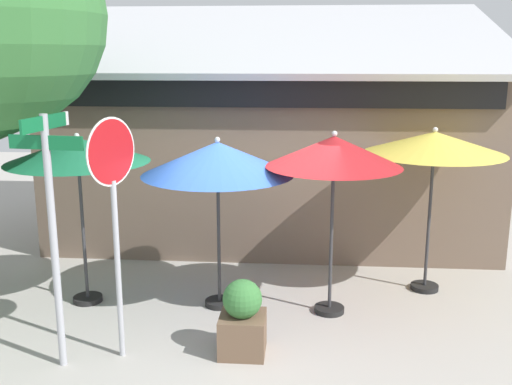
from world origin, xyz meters
TOP-DOWN VIEW (x-y plane):
  - ground_plane at (0.00, 0.00)m, footprint 28.00×28.00m
  - cafe_building at (0.11, 4.53)m, footprint 8.93×4.83m
  - street_sign_post at (-2.12, -1.36)m, footprint 0.90×0.96m
  - stop_sign at (-1.47, -1.08)m, footprint 0.34×0.75m
  - patio_umbrella_forest_green_left at (-2.50, 0.51)m, footprint 2.08×2.08m
  - patio_umbrella_royal_blue_center at (-0.46, 0.53)m, footprint 2.20×2.20m
  - patio_umbrella_crimson_right at (1.18, 0.42)m, footprint 1.91×1.91m
  - patio_umbrella_mustard_far_right at (2.74, 1.40)m, footprint 2.15×2.15m
  - sidewalk_planter at (0.03, -0.90)m, footprint 0.57×0.57m

SIDE VIEW (x-z plane):
  - ground_plane at x=0.00m, z-range -0.10..0.00m
  - sidewalk_planter at x=0.03m, z-range -0.03..0.94m
  - cafe_building at x=0.11m, z-range -0.60..4.19m
  - street_sign_post at x=-2.12m, z-range 0.35..3.41m
  - stop_sign at x=-1.47m, z-range 0.61..3.61m
  - patio_umbrella_royal_blue_center at x=-0.46m, z-range 0.95..3.51m
  - patio_umbrella_forest_green_left at x=-2.50m, z-range 1.02..3.61m
  - patio_umbrella_mustard_far_right at x=2.74m, z-range 1.04..3.66m
  - patio_umbrella_crimson_right at x=1.18m, z-range 1.03..3.70m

